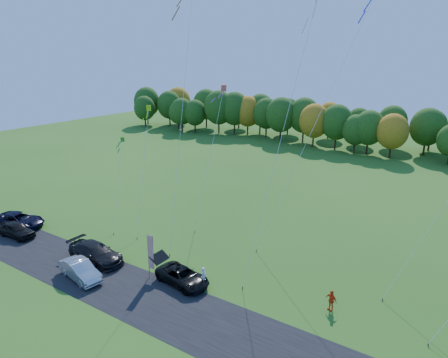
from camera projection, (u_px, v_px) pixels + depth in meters
The scene contains 18 objects.
ground at pixel (185, 277), 33.34m from camera, with size 160.00×160.00×0.00m, color #2A5A18.
asphalt_strip at pixel (152, 300), 30.14m from camera, with size 90.00×6.00×0.01m, color black.
tree_line at pixel (362, 151), 77.30m from camera, with size 116.00×12.00×10.00m, color #1E4711, non-canonical shape.
black_suv at pixel (182, 276), 32.13m from camera, with size 2.21×4.80×1.33m, color black.
silver_sedan at pixel (80, 270), 32.88m from camera, with size 1.60×4.58×1.51m, color #B4B4B9.
dark_truck_a at pixel (96, 253), 35.62m from camera, with size 2.32×5.72×1.66m, color black.
dark_truck_b at pixel (16, 230), 40.54m from camera, with size 1.77×4.39×1.50m, color black.
dark_suv_west at pixel (18, 220), 42.88m from camera, with size 2.58×5.59×1.55m, color black.
person_tailgate_a at pixel (204, 277), 31.56m from camera, with size 0.64×0.42×1.75m, color silver.
person_tailgate_b at pixel (179, 272), 32.39m from camera, with size 0.81×0.63×1.67m, color gray.
person_east at pixel (331, 300), 28.77m from camera, with size 0.93×0.39×1.58m, color red.
feather_flag at pixel (150, 252), 32.44m from camera, with size 0.52×0.15×3.96m.
kite_delta_blue at pixel (182, 107), 38.45m from camera, with size 6.40×11.91×26.97m.
kite_parafoil_orange at pixel (317, 120), 37.10m from camera, with size 7.79×12.05×24.36m.
kite_delta_red at pixel (284, 125), 31.84m from camera, with size 2.74×10.98×24.49m.
kite_diamond_yellow at pixel (143, 169), 42.28m from camera, with size 4.84×7.68×12.76m.
kite_diamond_green at pixel (118, 184), 43.00m from camera, with size 4.20×6.04×9.18m.
kite_diamond_pink at pixel (210, 156), 42.20m from camera, with size 1.25×7.08×15.09m.
Camera 1 is at (18.86, -22.83, 17.67)m, focal length 32.00 mm.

